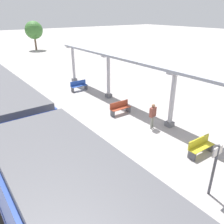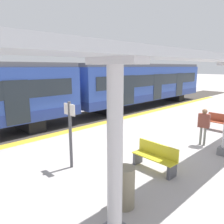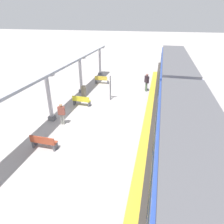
{
  "view_description": "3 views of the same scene",
  "coord_description": "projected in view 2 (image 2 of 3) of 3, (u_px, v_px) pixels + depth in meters",
  "views": [
    {
      "loc": [
        -6.97,
        -8.09,
        6.46
      ],
      "look_at": [
        -0.92,
        0.09,
        1.97
      ],
      "focal_mm": 36.62,
      "sensor_mm": 36.0,
      "label": 1
    },
    {
      "loc": [
        5.8,
        -8.56,
        3.28
      ],
      "look_at": [
        -1.39,
        -1.52,
        1.16
      ],
      "focal_mm": 34.83,
      "sensor_mm": 36.0,
      "label": 2
    },
    {
      "loc": [
        -3.9,
        11.3,
        6.88
      ],
      "look_at": [
        -1.37,
        0.64,
        1.53
      ],
      "focal_mm": 31.97,
      "sensor_mm": 36.0,
      "label": 3
    }
  ],
  "objects": [
    {
      "name": "ground_plane",
      "position": [
        154.0,
        135.0,
        10.59
      ],
      "size": [
        176.0,
        176.0,
        0.0
      ],
      "primitive_type": "plane",
      "color": "#A59F9C"
    },
    {
      "name": "platform_info_sign",
      "position": [
        70.0,
        129.0,
        6.95
      ],
      "size": [
        0.56,
        0.1,
        2.2
      ],
      "color": "#4C4C51",
      "rests_on": "ground"
    },
    {
      "name": "canopy_pillar_second",
      "position": [
        115.0,
        156.0,
        3.81
      ],
      "size": [
        1.1,
        0.44,
        3.43
      ],
      "color": "slate",
      "rests_on": "ground"
    },
    {
      "name": "trash_bin",
      "position": [
        125.0,
        187.0,
        5.1
      ],
      "size": [
        0.48,
        0.48,
        0.99
      ],
      "primitive_type": "cylinder",
      "color": "#7B725C",
      "rests_on": "ground"
    },
    {
      "name": "tactile_edge_strip",
      "position": [
        106.0,
        122.0,
        13.01
      ],
      "size": [
        0.54,
        31.57,
        0.01
      ],
      "primitive_type": "cube",
      "color": "gold",
      "rests_on": "ground"
    },
    {
      "name": "train_far_carriage",
      "position": [
        145.0,
        84.0,
        18.15
      ],
      "size": [
        2.65,
        13.93,
        3.48
      ],
      "color": "#2B469B",
      "rests_on": "ground"
    },
    {
      "name": "bench_near_end",
      "position": [
        155.0,
        157.0,
        6.96
      ],
      "size": [
        1.52,
        0.5,
        0.86
      ],
      "color": "gold",
      "rests_on": "ground"
    },
    {
      "name": "trackbed",
      "position": [
        87.0,
        117.0,
        14.32
      ],
      "size": [
        3.2,
        43.57,
        0.01
      ],
      "primitive_type": "cube",
      "color": "#38332D",
      "rests_on": "ground"
    },
    {
      "name": "passenger_by_the_benches",
      "position": [
        204.0,
        123.0,
        9.05
      ],
      "size": [
        0.48,
        0.29,
        1.57
      ],
      "color": "gray",
      "rests_on": "ground"
    },
    {
      "name": "bench_mid_platform",
      "position": [
        222.0,
        122.0,
        11.24
      ],
      "size": [
        1.51,
        0.47,
        0.86
      ],
      "color": "#983D25",
      "rests_on": "ground"
    }
  ]
}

